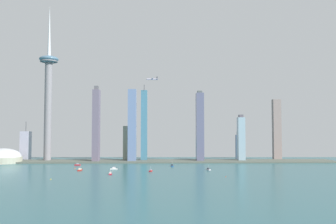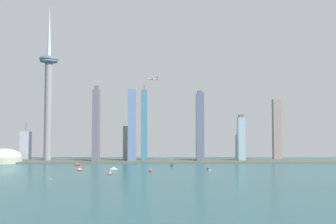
{
  "view_description": "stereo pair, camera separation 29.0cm",
  "coord_description": "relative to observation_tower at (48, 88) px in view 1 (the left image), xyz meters",
  "views": [
    {
      "loc": [
        34.5,
        -414.89,
        71.91
      ],
      "look_at": [
        52.32,
        425.38,
        115.65
      ],
      "focal_mm": 38.92,
      "sensor_mm": 36.0,
      "label": 1
    },
    {
      "loc": [
        34.79,
        -414.9,
        71.91
      ],
      "look_at": [
        52.32,
        425.38,
        115.65
      ],
      "focal_mm": 38.92,
      "sensor_mm": 36.0,
      "label": 2
    }
  ],
  "objects": [
    {
      "name": "ground_plane",
      "position": [
        232.33,
        -452.94,
        -174.83
      ],
      "size": [
        6000.0,
        6000.0,
        0.0
      ],
      "primitive_type": "plane",
      "color": "#2F626A"
    },
    {
      "name": "waterfront_pier",
      "position": [
        232.33,
        -18.41,
        -173.26
      ],
      "size": [
        876.01,
        79.32,
        3.13
      ],
      "primitive_type": "cube",
      "color": "#596054",
      "rests_on": "ground"
    },
    {
      "name": "observation_tower",
      "position": [
        0.0,
        0.0,
        0.0
      ],
      "size": [
        45.08,
        45.08,
        374.5
      ],
      "color": "gray",
      "rests_on": "ground"
    },
    {
      "name": "stadium_dome",
      "position": [
        -87.19,
        -38.9,
        -163.09
      ],
      "size": [
        82.87,
        82.87,
        38.04
      ],
      "color": "#A2A38D",
      "rests_on": "ground"
    },
    {
      "name": "skyscraper_0",
      "position": [
        201.12,
        -16.62,
        -90.39
      ],
      "size": [
        18.88,
        24.28,
        168.88
      ],
      "color": "#647CA9",
      "rests_on": "ground"
    },
    {
      "name": "skyscraper_1",
      "position": [
        359.94,
        -12.97,
        -93.24
      ],
      "size": [
        17.61,
        24.87,
        166.42
      ],
      "color": "slate",
      "rests_on": "ground"
    },
    {
      "name": "skyscraper_2",
      "position": [
        461.05,
        29.71,
        -142.25
      ],
      "size": [
        14.5,
        14.51,
        70.07
      ],
      "color": "slate",
      "rests_on": "ground"
    },
    {
      "name": "skyscraper_3",
      "position": [
        118.51,
        -23.78,
        -89.65
      ],
      "size": [
        15.01,
        24.71,
        175.99
      ],
      "color": "slate",
      "rests_on": "ground"
    },
    {
      "name": "skyscraper_4",
      "position": [
        227.98,
        7.73,
        -90.11
      ],
      "size": [
        14.89,
        21.13,
        183.72
      ],
      "color": "teal",
      "rests_on": "ground"
    },
    {
      "name": "skyscraper_5",
      "position": [
        185.23,
        19.98,
        -132.95
      ],
      "size": [
        16.61,
        17.14,
        83.75
      ],
      "color": "gray",
      "rests_on": "ground"
    },
    {
      "name": "skyscraper_6",
      "position": [
        554.38,
        24.39,
        -99.99
      ],
      "size": [
        19.52,
        14.64,
        149.68
      ],
      "color": "gray",
      "rests_on": "ground"
    },
    {
      "name": "skyscraper_7",
      "position": [
        458.35,
        -8.91,
        -121.66
      ],
      "size": [
        16.42,
        18.53,
        110.43
      ],
      "color": "#90AEC1",
      "rests_on": "ground"
    },
    {
      "name": "skyscraper_8",
      "position": [
        -64.64,
        36.76,
        -139.36
      ],
      "size": [
        19.68,
        27.89,
        95.18
      ],
      "color": "#A7A8BD",
      "rests_on": "ground"
    },
    {
      "name": "boat_0",
      "position": [
        184.51,
        -261.71,
        -173.3
      ],
      "size": [
        6.12,
        13.75,
        7.65
      ],
      "rotation": [
        0.0,
        0.0,
        4.82
      ],
      "color": "#A91A2C",
      "rests_on": "ground"
    },
    {
      "name": "boat_1",
      "position": [
        121.2,
        -201.05,
        -173.32
      ],
      "size": [
        6.7,
        17.76,
        9.81
      ],
      "rotation": [
        0.0,
        0.0,
        1.6
      ],
      "color": "#AC251D",
      "rests_on": "ground"
    },
    {
      "name": "boat_2",
      "position": [
        94.95,
        -103.34,
        -173.2
      ],
      "size": [
        12.63,
        5.21,
        7.54
      ],
      "rotation": [
        0.0,
        0.0,
        3.01
      ],
      "color": "red",
      "rests_on": "ground"
    },
    {
      "name": "boat_3",
      "position": [
        355.23,
        -195.83,
        -173.33
      ],
      "size": [
        8.03,
        10.39,
        9.78
      ],
      "rotation": [
        0.0,
        0.0,
        2.12
      ],
      "color": "white",
      "rests_on": "ground"
    },
    {
      "name": "boat_4",
      "position": [
        249.9,
        -219.29,
        -173.25
      ],
      "size": [
        5.63,
        10.36,
        9.95
      ],
      "rotation": [
        0.0,
        0.0,
        4.44
      ],
      "color": "red",
      "rests_on": "ground"
    },
    {
      "name": "boat_5",
      "position": [
        290.77,
        -129.01,
        -173.21
      ],
      "size": [
        5.75,
        13.17,
        11.15
      ],
      "rotation": [
        0.0,
        0.0,
        1.68
      ],
      "color": "#1F4F86",
      "rests_on": "ground"
    },
    {
      "name": "boat_6",
      "position": [
        179.91,
        -181.29,
        -173.3
      ],
      "size": [
        13.38,
        4.52,
        4.27
      ],
      "rotation": [
        0.0,
        0.0,
        3.15
      ],
      "color": "white",
      "rests_on": "ground"
    },
    {
      "name": "channel_buoy_0",
      "position": [
        369.12,
        -299.02,
        -173.78
      ],
      "size": [
        1.1,
        1.1,
        2.09
      ],
      "primitive_type": "cone",
      "color": "#E54C19",
      "rests_on": "ground"
    },
    {
      "name": "channel_buoy_1",
      "position": [
        105.07,
        -322.68,
        -174.01
      ],
      "size": [
        1.84,
        1.84,
        1.63
      ],
      "primitive_type": "cone",
      "color": "yellow",
      "rests_on": "ground"
    },
    {
      "name": "channel_buoy_2",
      "position": [
        104.74,
        -169.56,
        -173.48
      ],
      "size": [
        1.96,
        1.96,
        2.69
      ],
      "primitive_type": "cone",
      "color": "#E54C19",
      "rests_on": "ground"
    },
    {
      "name": "airplane",
      "position": [
        247.71,
        -24.45,
        17.8
      ],
      "size": [
        27.29,
        25.21,
        8.05
      ],
      "rotation": [
        0.0,
        0.0,
        3.24
      ],
      "color": "#BBB0CF"
    }
  ]
}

